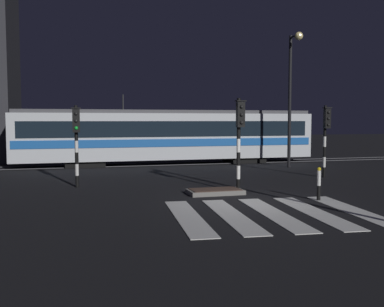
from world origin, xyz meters
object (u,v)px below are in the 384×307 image
at_px(traffic_light_median_centre, 240,131).
at_px(tram, 168,135).
at_px(bollard_island_edge, 319,184).
at_px(traffic_light_corner_far_left, 76,134).
at_px(traffic_light_corner_far_right, 326,130).
at_px(street_lamp_trackside_right, 292,84).

bearing_deg(traffic_light_median_centre, tram, 90.93).
bearing_deg(tram, bollard_island_edge, -81.09).
xyz_separation_m(traffic_light_corner_far_left, traffic_light_median_centre, (5.69, -2.87, 0.15)).
xyz_separation_m(traffic_light_corner_far_right, tram, (-5.59, 8.21, -0.44)).
bearing_deg(traffic_light_corner_far_left, traffic_light_median_centre, -26.79).
bearing_deg(tram, traffic_light_corner_far_left, -123.65).
xyz_separation_m(traffic_light_median_centre, traffic_light_corner_far_right, (5.41, 2.94, -0.08)).
height_order(traffic_light_corner_far_right, street_lamp_trackside_right, street_lamp_trackside_right).
bearing_deg(traffic_light_corner_far_right, traffic_light_median_centre, -151.50).
bearing_deg(traffic_light_median_centre, traffic_light_corner_far_right, 28.50).
bearing_deg(traffic_light_median_centre, bollard_island_edge, -49.46).
height_order(tram, bollard_island_edge, tram).
bearing_deg(street_lamp_trackside_right, traffic_light_corner_far_left, -159.31).
xyz_separation_m(traffic_light_corner_far_left, traffic_light_corner_far_right, (11.10, 0.06, 0.07)).
relative_size(traffic_light_corner_far_left, tram, 0.18).
distance_m(traffic_light_median_centre, street_lamp_trackside_right, 9.71).
bearing_deg(traffic_light_corner_far_right, tram, 124.25).
bearing_deg(traffic_light_median_centre, street_lamp_trackside_right, 50.62).
bearing_deg(traffic_light_corner_far_right, traffic_light_corner_far_left, -179.67).
relative_size(traffic_light_median_centre, tram, 0.19).
bearing_deg(traffic_light_corner_far_right, bollard_island_edge, -123.97).
height_order(traffic_light_median_centre, street_lamp_trackside_right, street_lamp_trackside_right).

